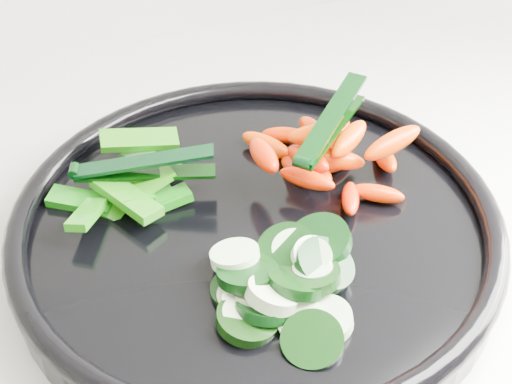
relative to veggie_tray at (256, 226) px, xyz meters
name	(u,v)px	position (x,y,z in m)	size (l,w,h in m)	color
veggie_tray	(256,226)	(0.00, 0.00, 0.00)	(0.47, 0.47, 0.04)	black
cucumber_pile	(277,285)	(-0.02, -0.07, 0.01)	(0.13, 0.13, 0.04)	black
carrot_pile	(325,154)	(0.07, 0.03, 0.03)	(0.14, 0.14, 0.05)	#DF3200
pepper_pile	(132,184)	(-0.08, 0.07, 0.01)	(0.12, 0.12, 0.04)	#186509
tong_carrot	(329,126)	(0.08, 0.03, 0.05)	(0.10, 0.08, 0.02)	black
tong_pepper	(140,168)	(-0.07, 0.07, 0.03)	(0.11, 0.05, 0.02)	black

